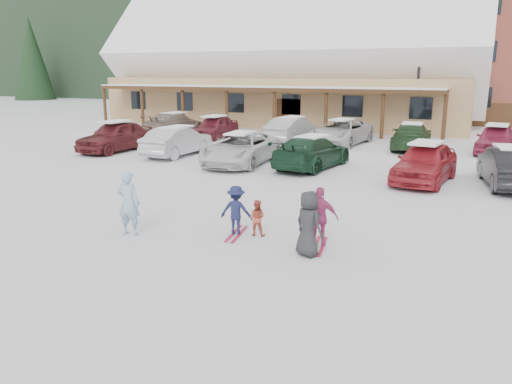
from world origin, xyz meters
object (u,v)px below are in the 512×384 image
at_px(parked_car_1, 177,141).
at_px(parked_car_10, 341,132).
at_px(parked_car_3, 312,152).
at_px(parked_car_5, 509,167).
at_px(child_navy, 236,210).
at_px(parked_car_7, 174,124).
at_px(bystander_dark, 308,224).
at_px(parked_car_4, 425,162).
at_px(adult_skier, 129,203).
at_px(toddler_red, 257,218).
at_px(parked_car_12, 496,139).
at_px(lamp_post, 418,79).
at_px(parked_car_11, 411,137).
at_px(parked_car_0, 116,136).
at_px(parked_car_9, 292,129).
at_px(parked_car_2, 241,149).
at_px(child_magenta, 320,217).
at_px(day_lodge, 287,73).
at_px(parked_car_8, 215,127).

distance_m(parked_car_1, parked_car_10, 9.66).
xyz_separation_m(parked_car_3, parked_car_5, (7.63, -0.59, 0.03)).
relative_size(child_navy, parked_car_7, 0.26).
relative_size(bystander_dark, parked_car_4, 0.34).
xyz_separation_m(adult_skier, toddler_red, (3.00, 1.26, -0.37)).
bearing_deg(parked_car_1, parked_car_4, 174.39).
bearing_deg(parked_car_12, lamp_post, 130.31).
distance_m(parked_car_11, parked_car_12, 4.12).
bearing_deg(parked_car_1, parked_car_0, 2.18).
bearing_deg(parked_car_7, parked_car_10, -178.37).
bearing_deg(parked_car_1, parked_car_9, -114.50).
bearing_deg(parked_car_1, parked_car_10, -130.63).
xyz_separation_m(parked_car_2, parked_car_7, (-8.81, 8.10, 0.00)).
bearing_deg(toddler_red, lamp_post, -101.70).
height_order(child_magenta, parked_car_7, child_magenta).
xyz_separation_m(parked_car_2, parked_car_9, (-0.48, 7.99, 0.02)).
distance_m(day_lodge, parked_car_0, 18.33).
bearing_deg(adult_skier, parked_car_8, -77.00).
height_order(day_lodge, parked_car_0, day_lodge).
bearing_deg(parked_car_5, child_navy, 44.48).
height_order(toddler_red, bystander_dark, bystander_dark).
bearing_deg(parked_car_9, parked_car_4, 140.98).
relative_size(parked_car_2, parked_car_3, 1.07).
distance_m(day_lodge, parked_car_2, 19.46).
distance_m(parked_car_2, parked_car_12, 13.25).
distance_m(child_navy, parked_car_10, 17.19).
relative_size(parked_car_10, parked_car_12, 1.19).
height_order(parked_car_7, parked_car_11, parked_car_7).
xyz_separation_m(day_lodge, parked_car_0, (-2.82, -17.83, -3.16)).
distance_m(lamp_post, parked_car_3, 15.04).
bearing_deg(parked_car_1, toddler_red, 132.55).
bearing_deg(parked_car_9, parked_car_1, 70.81).
distance_m(toddler_red, parked_car_8, 19.26).
distance_m(toddler_red, parked_car_11, 16.67).
xyz_separation_m(parked_car_1, parked_car_2, (3.89, -0.82, -0.01)).
height_order(bystander_dark, parked_car_1, bystander_dark).
bearing_deg(parked_car_11, child_navy, 78.47).
height_order(day_lodge, parked_car_2, day_lodge).
relative_size(day_lodge, child_navy, 22.74).
xyz_separation_m(parked_car_4, parked_car_10, (-5.45, 8.59, -0.04)).
bearing_deg(adult_skier, parked_car_4, -131.97).
height_order(toddler_red, child_navy, child_navy).
relative_size(day_lodge, parked_car_9, 6.55).
distance_m(child_navy, parked_car_3, 9.57).
height_order(parked_car_0, parked_car_5, parked_car_0).
height_order(toddler_red, parked_car_5, parked_car_5).
bearing_deg(parked_car_3, parked_car_9, -55.81).
bearing_deg(bystander_dark, parked_car_3, -45.39).
height_order(parked_car_10, parked_car_12, parked_car_12).
height_order(parked_car_3, parked_car_5, parked_car_5).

